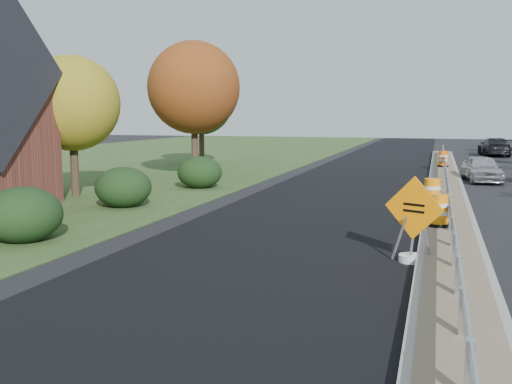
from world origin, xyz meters
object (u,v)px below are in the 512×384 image
(barrel_median_mid, at_px, (432,193))
(car_silver, at_px, (482,169))
(barrel_median_near, at_px, (439,211))
(car_dark_far, at_px, (495,147))
(barrel_median_far, at_px, (443,159))
(caution_sign, at_px, (413,241))

(barrel_median_mid, distance_m, car_silver, 11.09)
(barrel_median_near, bearing_deg, car_dark_far, 82.70)
(barrel_median_far, relative_size, car_silver, 0.24)
(caution_sign, relative_size, barrel_median_far, 2.07)
(barrel_median_mid, bearing_deg, barrel_median_far, 88.32)
(car_silver, distance_m, car_dark_far, 20.71)
(barrel_median_near, relative_size, barrel_median_far, 0.94)
(caution_sign, xyz_separation_m, barrel_median_near, (0.58, 3.55, 0.16))
(car_dark_far, bearing_deg, barrel_median_near, 78.81)
(caution_sign, distance_m, barrel_median_far, 23.77)
(barrel_median_mid, bearing_deg, caution_sign, -92.81)
(barrel_median_near, xyz_separation_m, car_silver, (2.12, 14.43, 0.01))
(car_silver, height_order, car_dark_far, car_dark_far)
(barrel_median_far, bearing_deg, car_silver, -72.12)
(barrel_median_mid, bearing_deg, car_silver, 77.77)
(car_dark_far, bearing_deg, caution_sign, 78.63)
(car_dark_far, bearing_deg, barrel_median_far, 70.17)
(caution_sign, relative_size, car_dark_far, 0.38)
(barrel_median_far, bearing_deg, barrel_median_mid, -91.68)
(barrel_median_near, xyz_separation_m, car_dark_far, (4.49, 35.00, 0.10))
(barrel_median_mid, xyz_separation_m, barrel_median_far, (0.49, 16.61, -0.01))
(barrel_median_near, xyz_separation_m, barrel_median_far, (0.26, 20.21, 0.03))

